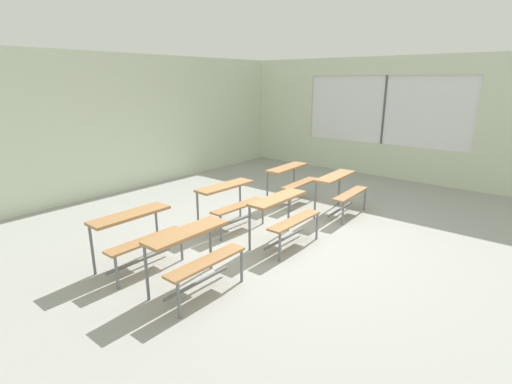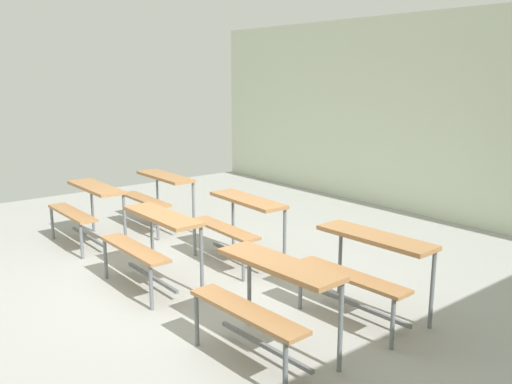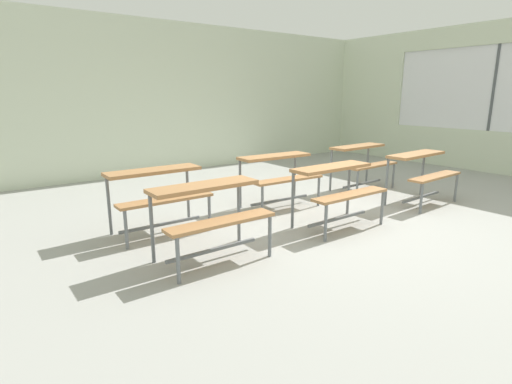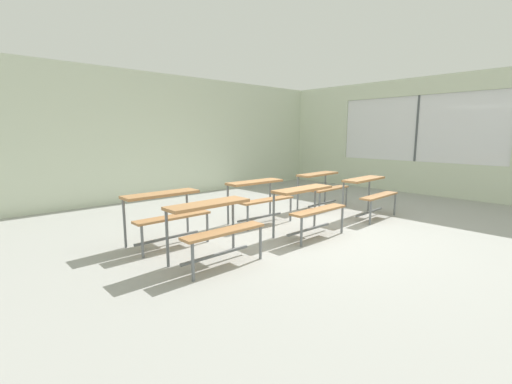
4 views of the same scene
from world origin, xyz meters
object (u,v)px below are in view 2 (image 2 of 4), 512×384
object	(u,v)px
desk_bench_r0c0	(88,201)
desk_bench_r1c1	(239,215)
desk_bench_r0c1	(153,233)
desk_bench_r1c2	(367,257)
desk_bench_r0c2	(268,287)
desk_bench_r1c0	(158,189)

from	to	relation	value
desk_bench_r0c0	desk_bench_r1c1	bearing A→B (deg)	31.33
desk_bench_r0c1	desk_bench_r1c2	size ratio (longest dim) A/B	0.98
desk_bench_r0c1	desk_bench_r0c2	xyz separation A→B (m)	(1.80, -0.01, 0.00)
desk_bench_r0c0	desk_bench_r0c2	bearing A→B (deg)	-0.77
desk_bench_r0c2	desk_bench_r0c0	bearing A→B (deg)	176.69
desk_bench_r0c0	desk_bench_r0c1	bearing A→B (deg)	-1.19
desk_bench_r1c2	desk_bench_r0c1	bearing A→B (deg)	-151.11
desk_bench_r1c0	desk_bench_r1c2	bearing A→B (deg)	0.45
desk_bench_r1c1	desk_bench_r1c2	xyz separation A→B (m)	(1.83, -0.00, 0.00)
desk_bench_r1c0	desk_bench_r1c1	bearing A→B (deg)	0.75
desk_bench_r0c2	desk_bench_r1c0	distance (m)	3.81
desk_bench_r0c0	desk_bench_r0c1	world-z (taller)	same
desk_bench_r0c1	desk_bench_r0c2	bearing A→B (deg)	-0.33
desk_bench_r1c1	desk_bench_r1c2	distance (m)	1.83
desk_bench_r0c2	desk_bench_r1c2	world-z (taller)	same
desk_bench_r0c0	desk_bench_r0c2	xyz separation A→B (m)	(3.56, -0.05, 0.00)
desk_bench_r1c1	desk_bench_r1c2	bearing A→B (deg)	2.33
desk_bench_r0c1	desk_bench_r1c0	world-z (taller)	same
desk_bench_r0c1	desk_bench_r1c1	bearing A→B (deg)	90.66
desk_bench_r1c0	desk_bench_r1c1	size ratio (longest dim) A/B	0.98
desk_bench_r0c1	desk_bench_r0c2	world-z (taller)	same
desk_bench_r0c2	desk_bench_r1c1	xyz separation A→B (m)	(-1.81, 1.11, 0.00)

